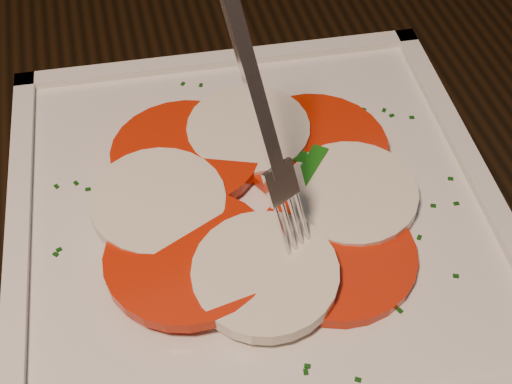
{
  "coord_description": "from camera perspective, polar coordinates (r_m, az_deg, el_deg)",
  "views": [
    {
      "loc": [
        -0.05,
        -0.37,
        1.13
      ],
      "look_at": [
        0.05,
        -0.08,
        0.78
      ],
      "focal_mm": 50.0,
      "sensor_mm": 36.0,
      "label": 1
    }
  ],
  "objects": [
    {
      "name": "plate",
      "position": [
        0.48,
        0.0,
        -1.78
      ],
      "size": [
        0.37,
        0.37,
        0.01
      ],
      "primitive_type": "cube",
      "rotation": [
        0.0,
        0.0,
        -0.16
      ],
      "color": "silver",
      "rests_on": "table"
    },
    {
      "name": "fork",
      "position": [
        0.39,
        -0.59,
        7.33
      ],
      "size": [
        0.05,
        0.08,
        0.17
      ],
      "primitive_type": null,
      "rotation": [
        0.0,
        0.0,
        0.39
      ],
      "color": "white",
      "rests_on": "caprese_salad"
    },
    {
      "name": "caprese_salad",
      "position": [
        0.46,
        -0.01,
        -0.52
      ],
      "size": [
        0.27,
        0.28,
        0.02
      ],
      "color": "red",
      "rests_on": "plate"
    },
    {
      "name": "table",
      "position": [
        0.6,
        -7.72,
        -4.17
      ],
      "size": [
        1.27,
        0.91,
        0.75
      ],
      "rotation": [
        0.0,
        0.0,
        -0.1
      ],
      "color": "black",
      "rests_on": "ground"
    }
  ]
}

